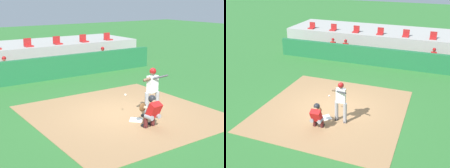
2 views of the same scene
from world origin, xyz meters
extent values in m
plane|color=#2D6B2D|center=(0.00, 0.00, 0.00)|extent=(80.00, 80.00, 0.00)
cube|color=#9E754C|center=(0.00, 0.00, 0.01)|extent=(6.40, 6.40, 0.01)
cube|color=white|center=(0.00, -0.80, 0.02)|extent=(0.62, 0.62, 0.02)
cylinder|color=#99999E|center=(0.50, -0.77, 0.46)|extent=(0.15, 0.15, 0.92)
cylinder|color=#99999E|center=(0.90, -0.85, 0.46)|extent=(0.15, 0.15, 0.92)
cube|color=white|center=(0.70, -0.81, 1.22)|extent=(0.42, 0.30, 0.60)
sphere|color=brown|center=(0.70, -0.81, 1.65)|extent=(0.21, 0.21, 0.21)
sphere|color=maroon|center=(0.70, -0.81, 1.68)|extent=(0.24, 0.24, 0.24)
cylinder|color=brown|center=(0.43, -0.83, 1.43)|extent=(0.27, 0.22, 0.17)
cylinder|color=brown|center=(0.61, -0.75, 1.43)|extent=(0.57, 0.15, 0.18)
cylinder|color=#333338|center=(0.69, -0.99, 1.48)|extent=(0.76, 0.49, 0.24)
cube|color=black|center=(0.47, -0.71, 0.04)|extent=(0.22, 0.29, 0.09)
cube|color=black|center=(0.88, -0.79, 0.04)|extent=(0.22, 0.29, 0.09)
cylinder|color=gray|center=(-0.17, -1.67, 0.42)|extent=(0.18, 0.33, 0.16)
cylinder|color=#4C1919|center=(-0.17, -1.52, 0.21)|extent=(0.14, 0.14, 0.42)
cube|color=black|center=(-0.18, -1.46, 0.04)|extent=(0.12, 0.25, 0.08)
cylinder|color=gray|center=(0.15, -1.66, 0.42)|extent=(0.18, 0.33, 0.16)
cylinder|color=#4C1919|center=(0.14, -1.51, 0.21)|extent=(0.14, 0.14, 0.42)
cube|color=black|center=(0.14, -1.45, 0.04)|extent=(0.12, 0.25, 0.08)
cube|color=red|center=(0.00, -1.71, 0.64)|extent=(0.42, 0.46, 0.57)
cube|color=#2D2D33|center=(-0.01, -1.59, 0.64)|extent=(0.39, 0.27, 0.45)
sphere|color=beige|center=(-0.01, -1.63, 0.98)|extent=(0.21, 0.21, 0.21)
sphere|color=#232328|center=(-0.01, -1.61, 1.00)|extent=(0.25, 0.25, 0.25)
cylinder|color=beige|center=(-0.06, -1.49, 0.64)|extent=(0.12, 0.45, 0.10)
ellipsoid|color=brown|center=(-0.11, -1.27, 0.64)|extent=(0.29, 0.13, 0.30)
sphere|color=white|center=(-0.06, -0.23, 0.81)|extent=(0.07, 0.07, 0.07)
cube|color=#1E6638|center=(0.00, 6.50, 0.60)|extent=(13.00, 0.30, 1.20)
cube|color=olive|center=(0.00, 7.50, 0.23)|extent=(11.80, 0.44, 0.45)
cylinder|color=#939399|center=(-3.11, 7.25, 0.49)|extent=(0.15, 0.40, 0.15)
cylinder|color=#939399|center=(-3.11, 7.05, 0.23)|extent=(0.13, 0.13, 0.45)
cube|color=maroon|center=(-3.11, 7.00, 0.04)|extent=(0.11, 0.24, 0.08)
cylinder|color=#939399|center=(-2.85, 7.25, 0.49)|extent=(0.15, 0.40, 0.15)
cylinder|color=#939399|center=(-2.85, 7.05, 0.23)|extent=(0.13, 0.13, 0.45)
cube|color=maroon|center=(-2.85, 7.00, 0.04)|extent=(0.11, 0.24, 0.08)
cube|color=red|center=(-2.98, 7.47, 0.76)|extent=(0.36, 0.22, 0.54)
sphere|color=beige|center=(-2.98, 7.47, 1.15)|extent=(0.20, 0.20, 0.20)
sphere|color=maroon|center=(-2.98, 7.47, 1.19)|extent=(0.22, 0.22, 0.22)
cylinder|color=beige|center=(-3.18, 7.33, 0.65)|extent=(0.09, 0.41, 0.22)
cylinder|color=beige|center=(-2.78, 7.33, 0.65)|extent=(0.09, 0.41, 0.22)
cylinder|color=#939399|center=(-2.15, 7.25, 0.49)|extent=(0.15, 0.40, 0.15)
cylinder|color=#939399|center=(-2.15, 7.05, 0.23)|extent=(0.13, 0.13, 0.45)
cube|color=maroon|center=(-2.15, 7.00, 0.04)|extent=(0.11, 0.24, 0.08)
cylinder|color=#939399|center=(-1.89, 7.25, 0.49)|extent=(0.15, 0.40, 0.15)
cylinder|color=#939399|center=(-1.89, 7.05, 0.23)|extent=(0.13, 0.13, 0.45)
cube|color=maroon|center=(-1.89, 7.00, 0.04)|extent=(0.11, 0.24, 0.08)
cube|color=red|center=(-2.02, 7.47, 0.76)|extent=(0.36, 0.22, 0.54)
sphere|color=tan|center=(-2.02, 7.47, 1.15)|extent=(0.20, 0.20, 0.20)
sphere|color=maroon|center=(-2.02, 7.47, 1.19)|extent=(0.22, 0.22, 0.22)
cylinder|color=tan|center=(-2.22, 7.33, 0.65)|extent=(0.09, 0.41, 0.22)
cylinder|color=tan|center=(-1.82, 7.33, 0.65)|extent=(0.09, 0.41, 0.22)
cylinder|color=#939399|center=(3.80, 7.25, 0.49)|extent=(0.15, 0.40, 0.15)
cylinder|color=#939399|center=(3.80, 7.05, 0.23)|extent=(0.13, 0.13, 0.45)
cube|color=maroon|center=(3.80, 7.00, 0.04)|extent=(0.11, 0.24, 0.08)
cylinder|color=#939399|center=(4.06, 7.25, 0.49)|extent=(0.15, 0.40, 0.15)
cylinder|color=#939399|center=(4.06, 7.05, 0.23)|extent=(0.13, 0.13, 0.45)
cube|color=maroon|center=(4.06, 7.00, 0.04)|extent=(0.11, 0.24, 0.08)
cube|color=red|center=(3.93, 7.47, 0.76)|extent=(0.36, 0.22, 0.54)
sphere|color=#996B4C|center=(3.93, 7.47, 1.15)|extent=(0.20, 0.20, 0.20)
sphere|color=maroon|center=(3.93, 7.47, 1.19)|extent=(0.22, 0.22, 0.22)
cylinder|color=#996B4C|center=(3.73, 7.33, 0.65)|extent=(0.09, 0.41, 0.22)
cylinder|color=#996B4C|center=(4.13, 7.33, 0.65)|extent=(0.09, 0.41, 0.22)
cube|color=#9E9E99|center=(0.00, 10.90, 0.70)|extent=(15.00, 4.40, 1.40)
cube|color=#A51E1E|center=(-5.57, 9.30, 1.44)|extent=(0.46, 0.46, 0.08)
cube|color=#A51E1E|center=(-5.57, 9.50, 1.68)|extent=(0.46, 0.06, 0.40)
cube|color=#A51E1E|center=(-3.71, 9.30, 1.44)|extent=(0.46, 0.46, 0.08)
cube|color=#A51E1E|center=(-3.71, 9.50, 1.68)|extent=(0.46, 0.06, 0.40)
cube|color=#A51E1E|center=(-1.86, 9.30, 1.44)|extent=(0.46, 0.46, 0.08)
cube|color=#A51E1E|center=(-1.86, 9.50, 1.68)|extent=(0.46, 0.06, 0.40)
cube|color=#A51E1E|center=(0.00, 9.30, 1.44)|extent=(0.46, 0.46, 0.08)
cube|color=#A51E1E|center=(0.00, 9.50, 1.68)|extent=(0.46, 0.06, 0.40)
cube|color=#A51E1E|center=(1.86, 9.30, 1.44)|extent=(0.46, 0.46, 0.08)
cube|color=#A51E1E|center=(1.86, 9.50, 1.68)|extent=(0.46, 0.06, 0.40)
cube|color=#A51E1E|center=(3.71, 9.30, 1.44)|extent=(0.46, 0.46, 0.08)
cube|color=#A51E1E|center=(3.71, 9.50, 1.68)|extent=(0.46, 0.06, 0.40)
camera|label=1|loc=(-6.91, -9.42, 4.18)|focal=53.61mm
camera|label=2|loc=(4.09, -9.99, 6.10)|focal=43.11mm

